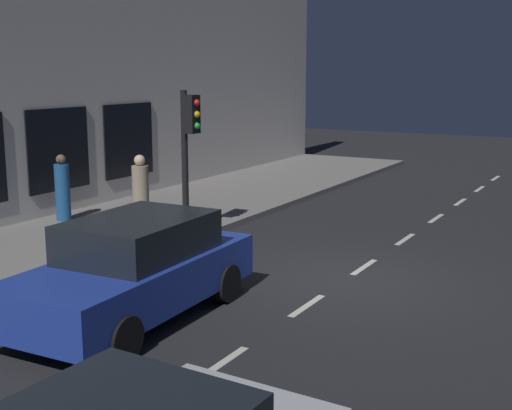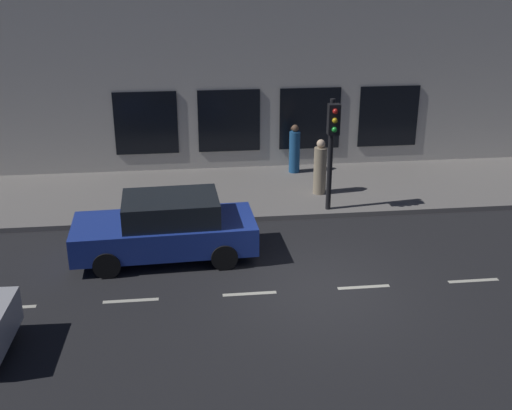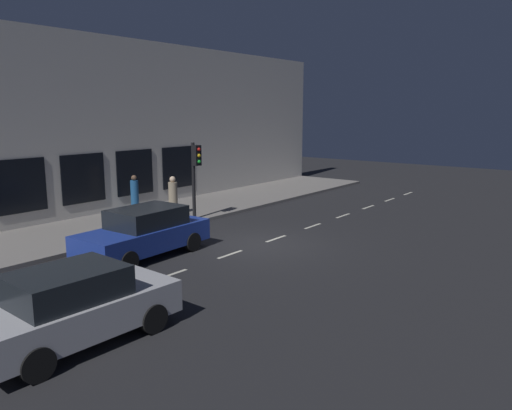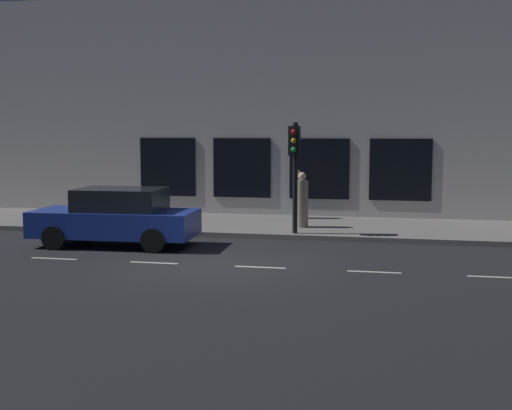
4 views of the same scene
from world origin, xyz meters
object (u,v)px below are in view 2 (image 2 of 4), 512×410
(traffic_light, at_px, (332,137))
(pedestrian_0, at_px, (294,150))
(parked_car_0, at_px, (166,228))
(pedestrian_1, at_px, (320,169))

(traffic_light, bearing_deg, pedestrian_0, 6.51)
(parked_car_0, height_order, pedestrian_1, pedestrian_1)
(traffic_light, height_order, pedestrian_1, traffic_light)
(traffic_light, relative_size, pedestrian_0, 1.97)
(pedestrian_0, bearing_deg, parked_car_0, 131.03)
(traffic_light, xyz_separation_m, parked_car_0, (-2.17, 4.57, -1.55))
(traffic_light, distance_m, pedestrian_0, 3.83)
(parked_car_0, height_order, pedestrian_0, pedestrian_0)
(parked_car_0, relative_size, pedestrian_0, 2.74)
(pedestrian_0, distance_m, pedestrian_1, 2.14)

